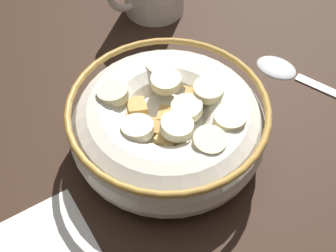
# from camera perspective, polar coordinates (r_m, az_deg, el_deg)

# --- Properties ---
(ground_plane) EXTENTS (0.92, 0.92, 0.02)m
(ground_plane) POSITION_cam_1_polar(r_m,az_deg,el_deg) (0.42, -0.00, -3.35)
(ground_plane) COLOR #332116
(cereal_bowl) EXTENTS (0.18, 0.18, 0.06)m
(cereal_bowl) POSITION_cam_1_polar(r_m,az_deg,el_deg) (0.39, 0.04, 0.22)
(cereal_bowl) COLOR silver
(cereal_bowl) RESTS_ON ground_plane
(spoon) EXTENTS (0.05, 0.14, 0.01)m
(spoon) POSITION_cam_1_polar(r_m,az_deg,el_deg) (0.49, 15.78, 6.74)
(spoon) COLOR silver
(spoon) RESTS_ON ground_plane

